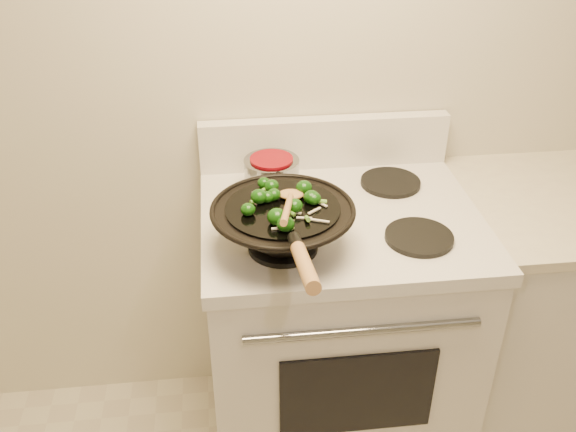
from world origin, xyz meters
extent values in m
plane|color=beige|center=(0.00, 1.50, 1.30)|extent=(3.50, 0.00, 3.50)
cube|color=silver|center=(-0.25, 1.17, 0.44)|extent=(0.76, 0.64, 0.88)
cube|color=silver|center=(-0.25, 1.17, 0.90)|extent=(0.78, 0.66, 0.04)
cube|color=silver|center=(-0.25, 1.47, 1.00)|extent=(0.78, 0.05, 0.16)
cylinder|color=gray|center=(-0.25, 0.84, 0.78)|extent=(0.60, 0.02, 0.02)
cube|color=black|center=(-0.25, 0.84, 0.55)|extent=(0.42, 0.01, 0.28)
cylinder|color=black|center=(-0.43, 1.02, 0.93)|extent=(0.18, 0.18, 0.01)
cylinder|color=black|center=(-0.07, 1.02, 0.93)|extent=(0.18, 0.18, 0.01)
cylinder|color=black|center=(-0.43, 1.32, 0.93)|extent=(0.18, 0.18, 0.01)
cylinder|color=black|center=(-0.07, 1.32, 0.93)|extent=(0.18, 0.18, 0.01)
cube|color=silver|center=(0.50, 1.20, 0.44)|extent=(0.78, 0.60, 0.88)
torus|color=black|center=(-0.43, 1.02, 1.04)|extent=(0.36, 0.36, 0.01)
cylinder|color=black|center=(-0.43, 1.02, 1.04)|extent=(0.29, 0.29, 0.01)
cylinder|color=black|center=(-0.43, 0.82, 1.08)|extent=(0.03, 0.06, 0.04)
cylinder|color=#A67741|center=(-0.42, 0.69, 1.10)|extent=(0.04, 0.19, 0.07)
ellipsoid|color=#0E3909|center=(-0.41, 1.00, 1.06)|extent=(0.04, 0.04, 0.03)
cylinder|color=#53832F|center=(-0.39, 1.00, 1.05)|extent=(0.01, 0.02, 0.01)
ellipsoid|color=#0E3909|center=(-0.47, 1.13, 1.06)|extent=(0.03, 0.03, 0.03)
ellipsoid|color=#0E3909|center=(-0.35, 1.03, 1.06)|extent=(0.04, 0.04, 0.03)
ellipsoid|color=#0E3909|center=(-0.44, 0.92, 1.06)|extent=(0.04, 0.04, 0.04)
cylinder|color=#53832F|center=(-0.43, 0.92, 1.05)|extent=(0.02, 0.02, 0.02)
ellipsoid|color=#0E3909|center=(-0.45, 0.95, 1.06)|extent=(0.05, 0.05, 0.04)
ellipsoid|color=#0E3909|center=(-0.45, 1.10, 1.06)|extent=(0.04, 0.04, 0.03)
ellipsoid|color=#0E3909|center=(-0.49, 1.05, 1.06)|extent=(0.04, 0.04, 0.04)
cylinder|color=#53832F|center=(-0.48, 1.05, 1.05)|extent=(0.02, 0.02, 0.02)
ellipsoid|color=#0E3909|center=(-0.52, 1.00, 1.06)|extent=(0.04, 0.04, 0.03)
ellipsoid|color=#0E3909|center=(-0.47, 1.05, 1.06)|extent=(0.03, 0.03, 0.03)
ellipsoid|color=#0E3909|center=(-0.36, 1.03, 1.06)|extent=(0.04, 0.04, 0.03)
cylinder|color=#53832F|center=(-0.35, 1.03, 1.05)|extent=(0.02, 0.02, 0.01)
ellipsoid|color=#0E3909|center=(-0.45, 1.06, 1.06)|extent=(0.04, 0.04, 0.03)
ellipsoid|color=#0E3909|center=(-0.37, 1.08, 1.06)|extent=(0.04, 0.04, 0.04)
cube|color=beige|center=(-0.44, 0.95, 1.05)|extent=(0.05, 0.02, 0.00)
cube|color=beige|center=(-0.34, 1.02, 1.05)|extent=(0.03, 0.04, 0.00)
cube|color=beige|center=(-0.49, 1.08, 1.05)|extent=(0.03, 0.05, 0.00)
cube|color=beige|center=(-0.39, 0.96, 1.05)|extent=(0.04, 0.01, 0.00)
cube|color=beige|center=(-0.45, 0.92, 1.05)|extent=(0.04, 0.01, 0.00)
cube|color=beige|center=(-0.35, 0.94, 1.05)|extent=(0.05, 0.02, 0.00)
cube|color=beige|center=(-0.49, 1.07, 1.05)|extent=(0.03, 0.02, 0.00)
cube|color=beige|center=(-0.41, 0.99, 1.05)|extent=(0.04, 0.02, 0.00)
cube|color=beige|center=(-0.36, 0.99, 1.05)|extent=(0.04, 0.03, 0.00)
cylinder|color=#5B9730|center=(-0.33, 1.02, 1.05)|extent=(0.01, 0.03, 0.02)
cylinder|color=#5B9730|center=(-0.50, 1.04, 1.05)|extent=(0.03, 0.02, 0.02)
cylinder|color=#5B9730|center=(-0.47, 1.10, 1.05)|extent=(0.01, 0.03, 0.02)
cylinder|color=#5B9730|center=(-0.38, 0.95, 1.05)|extent=(0.02, 0.02, 0.01)
cylinder|color=#5B9730|center=(-0.42, 0.98, 1.05)|extent=(0.03, 0.02, 0.01)
sphere|color=beige|center=(-0.50, 1.04, 1.05)|extent=(0.01, 0.01, 0.01)
sphere|color=beige|center=(-0.42, 0.97, 1.05)|extent=(0.01, 0.01, 0.01)
sphere|color=beige|center=(-0.42, 1.07, 1.05)|extent=(0.01, 0.01, 0.01)
sphere|color=beige|center=(-0.38, 0.96, 1.05)|extent=(0.01, 0.01, 0.01)
ellipsoid|color=#A67741|center=(-0.41, 1.06, 1.05)|extent=(0.07, 0.06, 0.02)
cylinder|color=#A67741|center=(-0.43, 0.93, 1.09)|extent=(0.06, 0.26, 0.09)
cylinder|color=gray|center=(-0.43, 1.32, 0.98)|extent=(0.16, 0.16, 0.09)
cylinder|color=maroon|center=(-0.43, 1.32, 1.03)|extent=(0.13, 0.13, 0.01)
cylinder|color=black|center=(-0.42, 1.19, 1.02)|extent=(0.03, 0.10, 0.02)
camera|label=1|loc=(-0.58, -0.33, 1.86)|focal=40.00mm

